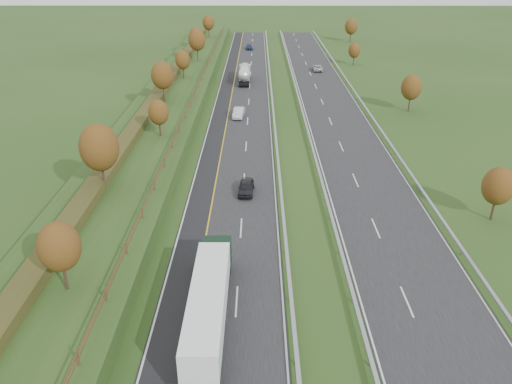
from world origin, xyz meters
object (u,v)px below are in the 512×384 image
car_dark_near (246,187)px  car_oncoming (317,68)px  box_lorry (210,300)px  car_small_far (249,47)px  car_silver_mid (239,112)px  road_tanker (244,73)px

car_dark_near → car_oncoming: 68.60m
box_lorry → car_small_far: size_ratio=3.67×
box_lorry → car_small_far: (1.14, 118.52, -1.65)m
car_silver_mid → box_lorry: bearing=-84.5°
car_silver_mid → car_dark_near: bearing=-80.5°
car_silver_mid → car_small_far: bearing=95.2°
car_silver_mid → car_small_far: car_silver_mid is taller
car_dark_near → car_silver_mid: car_silver_mid is taller
road_tanker → car_silver_mid: road_tanker is taller
box_lorry → car_oncoming: box_lorry is taller
car_dark_near → car_silver_mid: bearing=97.1°
car_dark_near → car_oncoming: (15.62, 66.80, -0.06)m
car_small_far → car_oncoming: size_ratio=0.90×
box_lorry → car_silver_mid: (0.34, 53.11, -1.49)m
car_small_far → car_silver_mid: bearing=-93.7°
car_small_far → car_oncoming: car_oncoming is taller
car_small_far → car_oncoming: 33.10m
car_silver_mid → car_small_far: (0.81, 65.42, -0.16)m
box_lorry → car_silver_mid: box_lorry is taller
box_lorry → car_oncoming: bearing=78.8°
road_tanker → car_silver_mid: 25.97m
car_silver_mid → car_oncoming: car_silver_mid is taller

